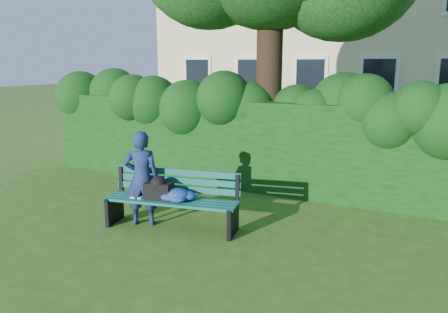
% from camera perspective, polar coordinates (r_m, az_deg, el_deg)
% --- Properties ---
extents(ground, '(80.00, 80.00, 0.00)m').
position_cam_1_polar(ground, '(7.32, -2.15, -8.18)').
color(ground, '#315817').
rests_on(ground, ground).
extents(hedge, '(10.00, 1.00, 1.80)m').
position_cam_1_polar(hedge, '(9.00, 4.62, 1.60)').
color(hedge, black).
rests_on(hedge, ground).
extents(park_bench, '(2.15, 0.95, 0.89)m').
position_cam_1_polar(park_bench, '(6.86, -6.91, -5.21)').
color(park_bench, '#11574E').
rests_on(park_bench, ground).
extents(man_reading, '(0.65, 0.55, 1.52)m').
position_cam_1_polar(man_reading, '(7.00, -10.69, -2.82)').
color(man_reading, navy).
rests_on(man_reading, ground).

